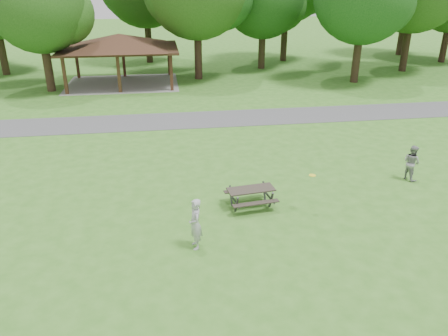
% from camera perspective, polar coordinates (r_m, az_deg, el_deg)
% --- Properties ---
extents(ground, '(160.00, 160.00, 0.00)m').
position_cam_1_polar(ground, '(13.00, -1.85, -12.67)').
color(ground, '#377321').
rests_on(ground, ground).
extents(asphalt_path, '(120.00, 3.20, 0.02)m').
position_cam_1_polar(asphalt_path, '(25.61, -5.50, 6.22)').
color(asphalt_path, '#494A4C').
rests_on(asphalt_path, ground).
extents(pavilion, '(8.60, 7.01, 3.76)m').
position_cam_1_polar(pavilion, '(34.82, -13.53, 15.56)').
color(pavilion, '#3B2415').
rests_on(pavilion, ground).
extents(tree_row_d, '(6.93, 6.60, 9.27)m').
position_cam_1_polar(tree_row_d, '(33.88, -22.94, 18.83)').
color(tree_row_d, '#2F2015').
rests_on(tree_row_d, ground).
extents(picnic_table_middle, '(1.85, 1.56, 0.73)m').
position_cam_1_polar(picnic_table_middle, '(15.80, 3.53, -3.27)').
color(picnic_table_middle, '#2F2822').
rests_on(picnic_table_middle, ground).
extents(frisbee_in_flight, '(0.31, 0.31, 0.02)m').
position_cam_1_polar(frisbee_in_flight, '(15.40, 11.47, -0.95)').
color(frisbee_in_flight, yellow).
rests_on(frisbee_in_flight, ground).
extents(frisbee_thrower, '(0.47, 0.65, 1.65)m').
position_cam_1_polar(frisbee_thrower, '(13.37, -3.76, -7.32)').
color(frisbee_thrower, '#AFAFB2').
rests_on(frisbee_thrower, ground).
extents(frisbee_catcher, '(0.75, 0.86, 1.48)m').
position_cam_1_polar(frisbee_catcher, '(19.38, 23.29, 0.67)').
color(frisbee_catcher, gray).
rests_on(frisbee_catcher, ground).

